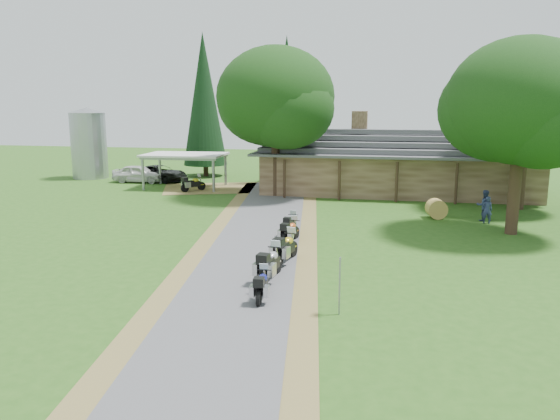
% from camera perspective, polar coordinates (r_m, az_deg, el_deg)
% --- Properties ---
extents(ground, '(120.00, 120.00, 0.00)m').
position_cam_1_polar(ground, '(21.02, -4.51, -7.88)').
color(ground, '#285217').
rests_on(ground, ground).
extents(driveway, '(51.95, 51.95, 0.00)m').
position_cam_1_polar(driveway, '(24.82, -3.07, -4.87)').
color(driveway, '#444447').
rests_on(driveway, ground).
extents(lodge, '(21.40, 9.40, 4.90)m').
position_cam_1_polar(lodge, '(43.30, 12.12, 5.07)').
color(lodge, brown).
rests_on(lodge, ground).
extents(silo, '(3.56, 3.56, 6.44)m').
position_cam_1_polar(silo, '(53.29, -19.35, 6.62)').
color(silo, gray).
rests_on(silo, ground).
extents(carport, '(6.60, 4.56, 2.78)m').
position_cam_1_polar(carport, '(45.28, -9.86, 4.06)').
color(carport, silver).
rests_on(carport, ground).
extents(car_white_sedan, '(2.70, 5.90, 1.93)m').
position_cam_1_polar(car_white_sedan, '(49.19, -14.53, 3.93)').
color(car_white_sedan, silver).
rests_on(car_white_sedan, ground).
extents(car_dark_suv, '(3.72, 5.99, 2.13)m').
position_cam_1_polar(car_dark_suv, '(49.45, -12.47, 4.17)').
color(car_dark_suv, black).
rests_on(car_dark_suv, ground).
extents(motorcycle_row_a, '(0.68, 1.72, 1.15)m').
position_cam_1_polar(motorcycle_row_a, '(19.38, -1.90, -7.72)').
color(motorcycle_row_a, navy).
rests_on(motorcycle_row_a, ground).
extents(motorcycle_row_b, '(0.93, 2.16, 1.43)m').
position_cam_1_polar(motorcycle_row_b, '(21.41, -0.99, -5.47)').
color(motorcycle_row_b, '#9FA1A5').
rests_on(motorcycle_row_b, ground).
extents(motorcycle_row_c, '(1.08, 2.17, 1.42)m').
position_cam_1_polar(motorcycle_row_c, '(23.75, 0.65, -3.81)').
color(motorcycle_row_c, gold).
rests_on(motorcycle_row_c, ground).
extents(motorcycle_row_d, '(0.96, 1.92, 1.25)m').
position_cam_1_polar(motorcycle_row_d, '(27.10, 1.10, -2.11)').
color(motorcycle_row_d, '#DA6028').
rests_on(motorcycle_row_d, ground).
extents(motorcycle_row_e, '(0.70, 1.77, 1.19)m').
position_cam_1_polar(motorcycle_row_e, '(28.75, 1.12, -1.41)').
color(motorcycle_row_e, black).
rests_on(motorcycle_row_e, ground).
extents(motorcycle_carport_a, '(1.68, 1.90, 1.32)m').
position_cam_1_polar(motorcycle_carport_a, '(43.42, -9.06, 2.82)').
color(motorcycle_carport_a, yellow).
rests_on(motorcycle_carport_a, ground).
extents(person_a, '(0.54, 0.40, 1.86)m').
position_cam_1_polar(person_a, '(33.51, 20.84, 0.24)').
color(person_a, navy).
rests_on(person_a, ground).
extents(person_b, '(0.65, 0.49, 2.16)m').
position_cam_1_polar(person_b, '(34.13, 20.58, 0.71)').
color(person_b, navy).
rests_on(person_b, ground).
extents(hay_bale, '(1.31, 1.23, 1.15)m').
position_cam_1_polar(hay_bale, '(34.13, 16.02, 0.13)').
color(hay_bale, '#A98D3E').
rests_on(hay_bale, ground).
extents(sign_post, '(0.35, 0.06, 1.95)m').
position_cam_1_polar(sign_post, '(18.01, 6.25, -7.92)').
color(sign_post, gray).
rests_on(sign_post, ground).
extents(oak_lodge_left, '(8.58, 8.58, 11.72)m').
position_cam_1_polar(oak_lodge_left, '(40.25, -0.47, 9.75)').
color(oak_lodge_left, black).
rests_on(oak_lodge_left, ground).
extents(oak_lodge_right, '(7.39, 7.39, 10.57)m').
position_cam_1_polar(oak_lodge_right, '(38.44, 24.26, 7.86)').
color(oak_lodge_right, black).
rests_on(oak_lodge_right, ground).
extents(oak_driveway, '(7.62, 7.62, 11.17)m').
position_cam_1_polar(oak_driveway, '(30.81, 23.75, 7.88)').
color(oak_driveway, black).
rests_on(oak_driveway, ground).
extents(cedar_near, '(3.56, 3.56, 12.35)m').
position_cam_1_polar(cedar_near, '(46.90, 0.70, 10.33)').
color(cedar_near, black).
rests_on(cedar_near, ground).
extents(cedar_far, '(4.09, 4.09, 13.23)m').
position_cam_1_polar(cedar_far, '(52.10, -7.93, 10.79)').
color(cedar_far, black).
rests_on(cedar_far, ground).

